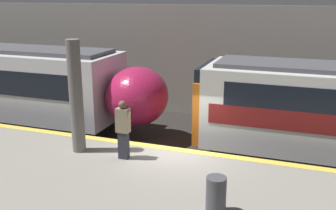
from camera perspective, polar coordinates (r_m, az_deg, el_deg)
name	(u,v)px	position (r m, az deg, el deg)	size (l,w,h in m)	color
ground_plane	(175,179)	(12.75, 1.03, -10.71)	(120.00, 120.00, 0.00)	#282623
platform	(143,203)	(10.39, -3.59, -13.97)	(40.00, 5.11, 1.10)	gray
station_rear_barrier	(224,63)	(18.46, 8.09, 6.08)	(50.00, 0.15, 5.20)	#9E998E
support_pillar_near	(76,97)	(11.84, -13.21, 1.13)	(0.40, 0.40, 3.38)	slate
person_waiting	(123,128)	(11.27, -6.54, -3.37)	(0.38, 0.24, 1.74)	#2D2D38
trash_bin	(216,195)	(8.76, 6.98, -12.87)	(0.44, 0.44, 0.85)	#4C4C51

